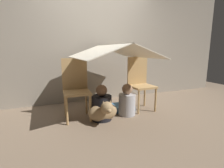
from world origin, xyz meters
TOP-DOWN VIEW (x-y plane):
  - ground_plane at (0.00, 0.00)m, footprint 8.80×8.80m
  - wall_back at (0.00, 1.15)m, footprint 7.00×0.05m
  - chair_left at (-0.60, 0.21)m, footprint 0.44×0.44m
  - chair_right at (0.61, 0.21)m, footprint 0.42×0.42m
  - sheet_canopy at (0.00, 0.13)m, footprint 1.22×1.46m
  - person_front at (-0.25, -0.04)m, footprint 0.32×0.32m
  - person_second at (0.23, -0.00)m, footprint 0.29×0.29m
  - dog at (-0.25, -0.15)m, footprint 0.47×0.41m
  - floor_cushion at (0.24, 0.27)m, footprint 0.44×0.35m

SIDE VIEW (x-z plane):
  - ground_plane at x=0.00m, z-range 0.00..0.00m
  - floor_cushion at x=0.24m, z-range 0.00..0.10m
  - dog at x=-0.25m, z-range -0.02..0.38m
  - person_second at x=0.23m, z-range -0.05..0.51m
  - person_front at x=-0.25m, z-range -0.05..0.53m
  - chair_left at x=-0.60m, z-range 0.04..1.03m
  - chair_right at x=0.61m, z-range 0.04..1.03m
  - sheet_canopy at x=0.00m, z-range 0.99..1.22m
  - wall_back at x=0.00m, z-range 0.00..2.50m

